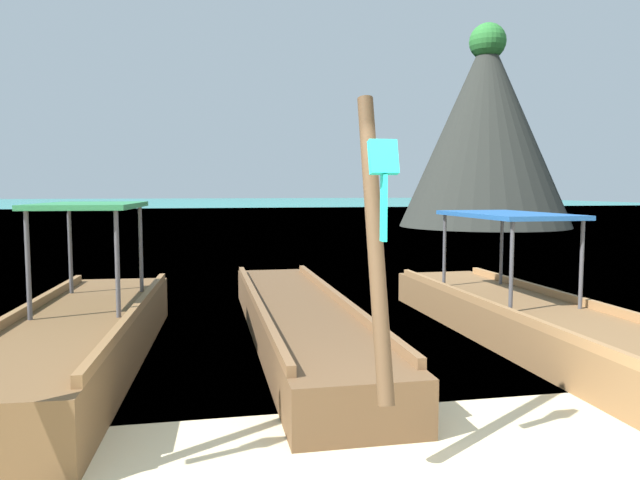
% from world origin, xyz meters
% --- Properties ---
extents(sea_water, '(120.00, 120.00, 0.00)m').
position_xyz_m(sea_water, '(0.00, 62.10, 0.00)').
color(sea_water, teal).
rests_on(sea_water, ground).
extents(longtail_boat_orange_ribbon, '(1.59, 5.94, 2.73)m').
position_xyz_m(longtail_boat_orange_ribbon, '(-2.77, 3.84, 0.36)').
color(longtail_boat_orange_ribbon, brown).
rests_on(longtail_boat_orange_ribbon, ground).
extents(longtail_boat_turquoise_ribbon, '(1.19, 7.14, 2.70)m').
position_xyz_m(longtail_boat_turquoise_ribbon, '(-0.19, 4.56, 0.27)').
color(longtail_boat_turquoise_ribbon, brown).
rests_on(longtail_boat_turquoise_ribbon, ground).
extents(longtail_boat_pink_ribbon, '(1.46, 7.23, 2.33)m').
position_xyz_m(longtail_boat_pink_ribbon, '(2.76, 3.78, 0.31)').
color(longtail_boat_pink_ribbon, brown).
rests_on(longtail_boat_pink_ribbon, ground).
extents(karst_rock, '(9.23, 8.85, 10.53)m').
position_xyz_m(karst_rock, '(13.47, 26.42, 4.82)').
color(karst_rock, '#2D302B').
rests_on(karst_rock, ground).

